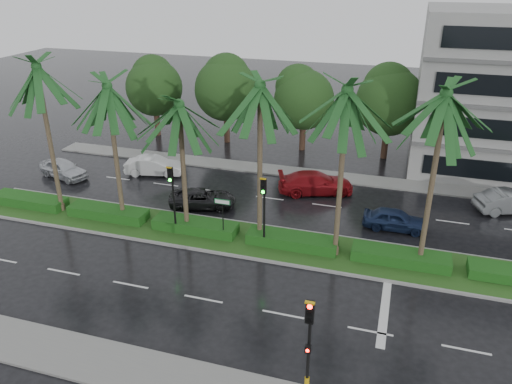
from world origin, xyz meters
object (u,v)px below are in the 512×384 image
(car_red, at_px, (316,183))
(car_grey, at_px, (511,202))
(signal_near, at_px, (309,344))
(car_darkgrey, at_px, (203,198))
(signal_median_left, at_px, (172,190))
(street_sign, at_px, (223,209))
(car_silver, at_px, (63,169))
(car_blue, at_px, (395,219))
(car_white, at_px, (154,166))

(car_red, xyz_separation_m, car_grey, (12.75, 0.76, -0.02))
(signal_near, height_order, car_darkgrey, signal_near)
(signal_median_left, bearing_deg, street_sign, 3.47)
(car_silver, bearing_deg, car_darkgrey, -81.55)
(car_silver, xyz_separation_m, car_red, (18.84, 2.86, 0.06))
(car_grey, bearing_deg, car_silver, 74.64)
(street_sign, xyz_separation_m, car_grey, (16.59, 9.14, -1.38))
(car_red, bearing_deg, street_sign, 135.12)
(signal_median_left, bearing_deg, car_blue, 20.66)
(car_silver, distance_m, car_white, 6.81)
(car_silver, height_order, car_blue, car_silver)
(car_silver, relative_size, car_darkgrey, 0.94)
(signal_median_left, relative_size, car_red, 0.83)
(car_white, xyz_separation_m, car_blue, (18.17, -3.51, -0.07))
(car_darkgrey, height_order, car_blue, car_blue)
(car_darkgrey, bearing_deg, car_white, 37.73)
(car_silver, distance_m, car_blue, 24.52)
(signal_median_left, distance_m, car_blue, 13.56)
(car_red, xyz_separation_m, car_blue, (5.66, -3.85, -0.11))
(signal_near, height_order, car_red, signal_near)
(street_sign, height_order, car_grey, street_sign)
(street_sign, relative_size, car_darkgrey, 0.59)
(car_white, relative_size, car_darkgrey, 1.00)
(car_white, xyz_separation_m, car_darkgrey, (5.72, -4.10, -0.11))
(signal_near, height_order, car_white, signal_near)
(signal_median_left, relative_size, car_white, 0.99)
(car_blue, relative_size, car_grey, 0.85)
(signal_near, relative_size, car_white, 0.99)
(signal_median_left, relative_size, car_blue, 1.13)
(signal_median_left, height_order, car_darkgrey, signal_median_left)
(car_silver, bearing_deg, car_white, -52.42)
(car_white, height_order, car_red, car_red)
(car_blue, distance_m, car_grey, 8.46)
(car_red, bearing_deg, signal_near, 169.56)
(signal_near, bearing_deg, car_silver, 145.02)
(car_silver, bearing_deg, car_blue, -76.38)
(signal_median_left, xyz_separation_m, car_darkgrey, (0.05, 4.12, -2.39))
(signal_near, relative_size, car_silver, 1.05)
(signal_near, distance_m, car_darkgrey, 17.13)
(signal_median_left, height_order, car_white, signal_median_left)
(signal_near, height_order, signal_median_left, signal_median_left)
(street_sign, height_order, car_silver, street_sign)
(car_grey, bearing_deg, signal_median_left, 93.56)
(signal_near, height_order, car_grey, signal_near)
(car_white, bearing_deg, street_sign, -145.67)
(car_silver, height_order, car_grey, car_grey)
(signal_near, bearing_deg, car_white, 131.18)
(signal_median_left, distance_m, car_silver, 13.48)
(car_darkgrey, xyz_separation_m, car_red, (6.79, 4.44, 0.15))
(street_sign, xyz_separation_m, car_blue, (9.50, 4.53, -1.47))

